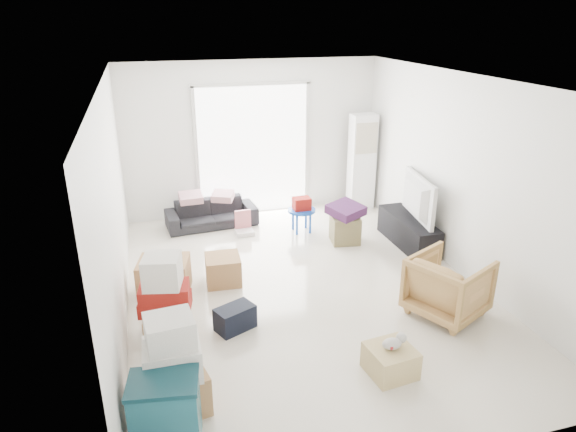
% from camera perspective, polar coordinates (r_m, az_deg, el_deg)
% --- Properties ---
extents(room_shell, '(4.98, 6.48, 3.18)m').
position_cam_1_polar(room_shell, '(6.35, 1.85, 2.66)').
color(room_shell, silver).
rests_on(room_shell, ground).
extents(sliding_door, '(2.10, 0.04, 2.33)m').
position_cam_1_polar(sliding_door, '(9.14, -3.89, 7.86)').
color(sliding_door, white).
rests_on(sliding_door, room_shell).
extents(ac_tower, '(0.45, 0.30, 1.75)m').
position_cam_1_polar(ac_tower, '(9.53, 8.19, 5.96)').
color(ac_tower, white).
rests_on(ac_tower, room_shell).
extents(tv_console, '(0.41, 1.36, 0.45)m').
position_cam_1_polar(tv_console, '(8.26, 13.23, -1.67)').
color(tv_console, black).
rests_on(tv_console, room_shell).
extents(television, '(0.83, 1.25, 0.15)m').
position_cam_1_polar(television, '(8.15, 13.41, 0.28)').
color(television, black).
rests_on(television, tv_console).
extents(sofa, '(1.55, 0.57, 0.60)m').
position_cam_1_polar(sofa, '(8.84, -8.53, 0.74)').
color(sofa, black).
rests_on(sofa, room_shell).
extents(pillow_left, '(0.43, 0.35, 0.13)m').
position_cam_1_polar(pillow_left, '(8.71, -10.81, 2.83)').
color(pillow_left, '#CB949C').
rests_on(pillow_left, sofa).
extents(pillow_right, '(0.48, 0.44, 0.13)m').
position_cam_1_polar(pillow_right, '(8.71, -7.29, 3.03)').
color(pillow_right, '#CB949C').
rests_on(pillow_right, sofa).
extents(armchair, '(1.03, 1.05, 0.83)m').
position_cam_1_polar(armchair, '(6.45, 17.41, -7.16)').
color(armchair, tan).
rests_on(armchair, room_shell).
extents(storage_bins, '(0.63, 0.48, 0.66)m').
position_cam_1_polar(storage_bins, '(4.66, -13.41, -20.47)').
color(storage_bins, '#1B5968').
rests_on(storage_bins, room_shell).
extents(box_stack_a, '(0.63, 0.56, 0.99)m').
position_cam_1_polar(box_stack_a, '(4.88, -12.59, -16.43)').
color(box_stack_a, olive).
rests_on(box_stack_a, room_shell).
extents(box_stack_b, '(0.61, 0.53, 1.02)m').
position_cam_1_polar(box_stack_b, '(5.86, -13.45, -9.48)').
color(box_stack_b, olive).
rests_on(box_stack_b, room_shell).
extents(box_stack_c, '(0.73, 0.65, 0.46)m').
position_cam_1_polar(box_stack_c, '(6.89, -13.58, -6.53)').
color(box_stack_c, olive).
rests_on(box_stack_c, room_shell).
extents(loose_box, '(0.48, 0.48, 0.38)m').
position_cam_1_polar(loose_box, '(7.01, -7.22, -5.92)').
color(loose_box, olive).
rests_on(loose_box, room_shell).
extents(duffel_bag, '(0.51, 0.42, 0.28)m').
position_cam_1_polar(duffel_bag, '(6.05, -5.90, -11.21)').
color(duffel_bag, black).
rests_on(duffel_bag, room_shell).
extents(ottoman, '(0.49, 0.49, 0.43)m').
position_cam_1_polar(ottoman, '(8.21, 6.35, -1.44)').
color(ottoman, olive).
rests_on(ottoman, room_shell).
extents(blanket, '(0.63, 0.63, 0.14)m').
position_cam_1_polar(blanket, '(8.10, 6.43, 0.42)').
color(blanket, '#451D4A').
rests_on(blanket, ottoman).
extents(kids_table, '(0.46, 0.46, 0.60)m').
position_cam_1_polar(kids_table, '(8.46, 1.53, 0.92)').
color(kids_table, '#1042AF').
rests_on(kids_table, room_shell).
extents(toy_walker, '(0.30, 0.26, 0.39)m').
position_cam_1_polar(toy_walker, '(8.52, -4.92, -1.27)').
color(toy_walker, silver).
rests_on(toy_walker, room_shell).
extents(wood_crate, '(0.49, 0.49, 0.30)m').
position_cam_1_polar(wood_crate, '(5.47, 11.31, -15.48)').
color(wood_crate, tan).
rests_on(wood_crate, room_shell).
extents(plush_bunny, '(0.27, 0.16, 0.14)m').
position_cam_1_polar(plush_bunny, '(5.37, 11.74, -13.57)').
color(plush_bunny, '#B2ADA8').
rests_on(plush_bunny, wood_crate).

